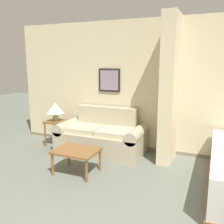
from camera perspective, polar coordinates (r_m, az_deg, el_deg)
name	(u,v)px	position (r m, az deg, el deg)	size (l,w,h in m)	color
wall_back	(173,88)	(4.94, 13.78, 5.36)	(6.93, 0.16, 2.60)	beige
wall_partition_pillar	(170,90)	(4.53, 13.02, 4.95)	(0.24, 0.70, 2.60)	beige
couch	(102,136)	(5.06, -2.40, -5.54)	(1.75, 0.84, 0.87)	#B7AD8E
coffee_table	(77,152)	(4.13, -8.11, -9.12)	(0.70, 0.55, 0.39)	brown
side_table	(56,125)	(5.51, -12.67, -2.99)	(0.40, 0.40, 0.55)	brown
table_lamp	(55,109)	(5.43, -12.83, 0.76)	(0.38, 0.38, 0.38)	tan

